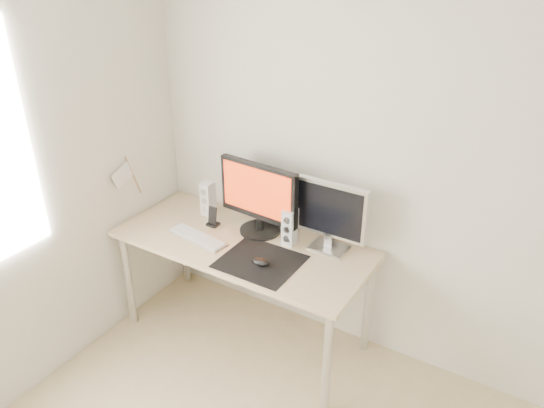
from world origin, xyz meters
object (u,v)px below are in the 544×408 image
at_px(main_monitor, 259,196).
at_px(keyboard, 197,237).
at_px(mouse, 260,262).
at_px(second_monitor, 331,213).
at_px(desk, 243,252).
at_px(phone_dock, 213,220).
at_px(speaker_left, 208,199).
at_px(speaker_right, 290,227).

bearing_deg(main_monitor, keyboard, -137.22).
distance_m(main_monitor, keyboard, 0.46).
relative_size(mouse, keyboard, 0.26).
bearing_deg(second_monitor, main_monitor, -173.86).
height_order(desk, second_monitor, second_monitor).
xyz_separation_m(desk, second_monitor, (0.49, 0.20, 0.32)).
distance_m(mouse, phone_dock, 0.56).
xyz_separation_m(speaker_left, keyboard, (0.13, -0.29, -0.11)).
bearing_deg(mouse, speaker_left, 151.66).
bearing_deg(desk, phone_dock, 166.08).
relative_size(main_monitor, phone_dock, 4.17).
bearing_deg(mouse, keyboard, 174.38).
xyz_separation_m(mouse, speaker_right, (0.02, 0.29, 0.09)).
bearing_deg(speaker_left, mouse, -28.34).
xyz_separation_m(mouse, second_monitor, (0.26, 0.36, 0.22)).
bearing_deg(speaker_left, desk, -24.32).
height_order(desk, main_monitor, main_monitor).
bearing_deg(keyboard, main_monitor, 42.78).
xyz_separation_m(second_monitor, speaker_right, (-0.23, -0.07, -0.12)).
bearing_deg(desk, speaker_right, 27.41).
xyz_separation_m(desk, speaker_left, (-0.40, 0.18, 0.19)).
xyz_separation_m(main_monitor, speaker_left, (-0.42, 0.03, -0.14)).
height_order(mouse, main_monitor, main_monitor).
height_order(speaker_right, keyboard, speaker_right).
distance_m(desk, speaker_left, 0.48).
height_order(second_monitor, speaker_right, second_monitor).
relative_size(desk, phone_dock, 12.09).
bearing_deg(phone_dock, mouse, -24.16).
xyz_separation_m(desk, keyboard, (-0.26, -0.11, 0.09)).
distance_m(mouse, speaker_right, 0.31).
xyz_separation_m(speaker_left, speaker_right, (0.65, -0.04, 0.00)).
bearing_deg(second_monitor, speaker_right, -163.22).
bearing_deg(mouse, phone_dock, 155.84).
height_order(mouse, speaker_right, speaker_right).
height_order(second_monitor, keyboard, second_monitor).
height_order(desk, speaker_right, speaker_right).
distance_m(main_monitor, speaker_right, 0.27).
relative_size(second_monitor, keyboard, 1.04).
relative_size(desk, speaker_left, 6.87).
bearing_deg(keyboard, second_monitor, 22.75).
relative_size(mouse, speaker_right, 0.48).
bearing_deg(keyboard, desk, 23.05).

